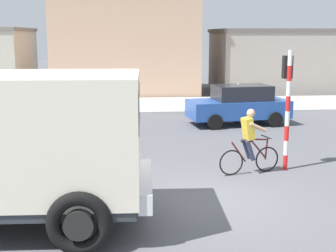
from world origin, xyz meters
The scene contains 9 objects.
ground_plane centered at (0.00, 0.00, 0.00)m, with size 120.00×120.00×0.00m, color #56565B.
sidewalk_far centered at (0.00, 13.86, 0.08)m, with size 80.00×5.00×0.16m, color #ADADA8.
truck_foreground centered at (-4.09, -1.12, 1.67)m, with size 5.51×2.99×2.90m.
cyclist centered at (1.42, 1.94, 0.86)m, with size 1.69×0.59×1.72m.
traffic_light_pole centered at (2.50, 2.31, 2.07)m, with size 0.24×0.43×3.20m.
car_red_near centered at (2.77, 8.83, 0.82)m, with size 4.19×2.27×1.60m.
pedestrian_near_kerb centered at (2.81, 9.29, 0.85)m, with size 0.34×0.22×1.62m.
building_mid_block centered at (-1.76, 19.84, 3.15)m, with size 8.55×6.89×6.30m.
building_corner_right centered at (8.99, 20.11, 1.97)m, with size 10.31×5.81×3.94m.
Camera 1 is at (-1.74, -9.94, 3.60)m, focal length 51.10 mm.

